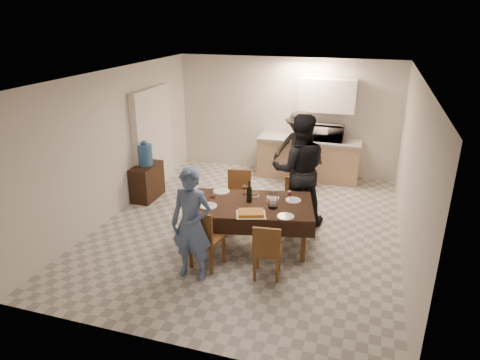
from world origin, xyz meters
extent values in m
cube|color=beige|center=(0.00, 0.00, 0.00)|extent=(5.00, 6.00, 0.02)
cube|color=white|center=(0.00, 0.00, 2.60)|extent=(5.00, 6.00, 0.02)
cube|color=silver|center=(0.00, 3.00, 1.30)|extent=(5.00, 0.02, 2.60)
cube|color=silver|center=(0.00, -3.00, 1.30)|extent=(5.00, 0.02, 2.60)
cube|color=silver|center=(-2.50, 0.00, 1.30)|extent=(0.02, 6.00, 2.60)
cube|color=silver|center=(2.50, 0.00, 1.30)|extent=(0.02, 6.00, 2.60)
cube|color=silver|center=(-2.42, 1.20, 1.05)|extent=(0.15, 1.40, 2.10)
cube|color=tan|center=(0.60, 2.68, 0.43)|extent=(2.20, 0.60, 0.86)
cube|color=#A0A09C|center=(0.60, 2.68, 0.89)|extent=(2.24, 0.64, 0.05)
cube|color=white|center=(0.90, 2.82, 1.85)|extent=(1.20, 0.34, 0.70)
cube|color=black|center=(0.21, -0.61, 0.71)|extent=(2.07, 1.47, 0.04)
cube|color=brown|center=(0.21, -0.61, 0.35)|extent=(0.07, 0.07, 0.69)
cube|color=brown|center=(-0.24, -1.36, 0.46)|extent=(0.50, 0.50, 0.05)
cube|color=brown|center=(-0.24, -1.55, 0.71)|extent=(0.43, 0.12, 0.46)
cube|color=brown|center=(0.66, -1.36, 0.41)|extent=(0.43, 0.43, 0.05)
cube|color=brown|center=(0.66, -1.53, 0.64)|extent=(0.38, 0.08, 0.41)
cube|color=brown|center=(-0.24, 0.14, 0.44)|extent=(0.48, 0.48, 0.05)
cube|color=brown|center=(-0.24, -0.04, 0.69)|extent=(0.41, 0.12, 0.44)
cube|color=brown|center=(0.66, 0.14, 0.42)|extent=(0.51, 0.51, 0.05)
cube|color=brown|center=(0.66, -0.03, 0.66)|extent=(0.38, 0.18, 0.42)
cube|color=black|center=(-2.28, 0.60, 0.35)|extent=(0.38, 0.76, 0.70)
cylinder|color=#3669AD|center=(-2.28, 0.60, 0.91)|extent=(0.28, 0.28, 0.42)
cylinder|color=white|center=(0.56, -0.66, 0.84)|extent=(0.14, 0.14, 0.22)
cube|color=#B17934|center=(0.31, -0.99, 0.76)|extent=(0.51, 0.44, 0.05)
cylinder|color=white|center=(0.51, -0.43, 0.77)|extent=(0.19, 0.19, 0.07)
cylinder|color=white|center=(0.16, -0.33, 0.75)|extent=(0.18, 0.18, 0.03)
cylinder|color=white|center=(-0.39, -0.91, 0.74)|extent=(0.27, 0.27, 0.02)
cylinder|color=white|center=(0.81, -0.91, 0.74)|extent=(0.25, 0.25, 0.01)
cylinder|color=white|center=(-0.39, -0.31, 0.74)|extent=(0.27, 0.27, 0.02)
cylinder|color=white|center=(0.81, -0.31, 0.74)|extent=(0.24, 0.24, 0.01)
imported|color=white|center=(1.01, 2.68, 1.08)|extent=(0.61, 0.41, 0.34)
imported|color=slate|center=(-0.34, -1.66, 0.81)|extent=(0.59, 0.39, 1.61)
imported|color=black|center=(0.76, 0.44, 0.98)|extent=(1.11, 0.96, 1.96)
imported|color=black|center=(0.44, 2.23, 0.80)|extent=(1.04, 0.60, 1.61)
camera|label=1|loc=(1.83, -6.41, 3.48)|focal=32.00mm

